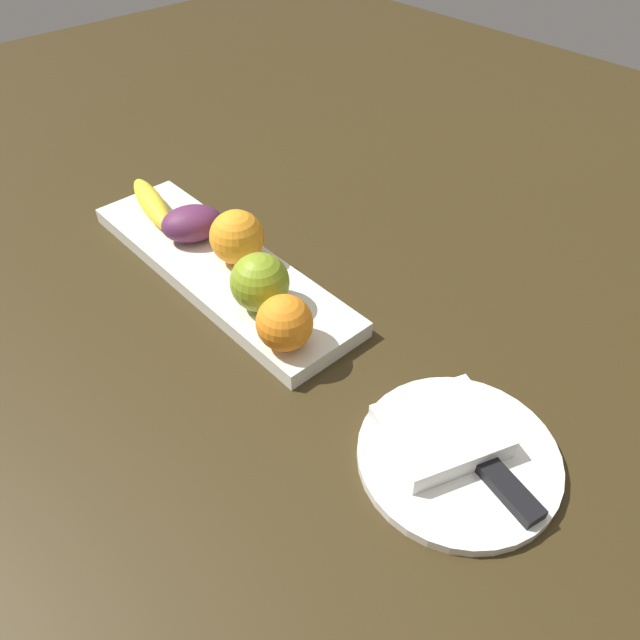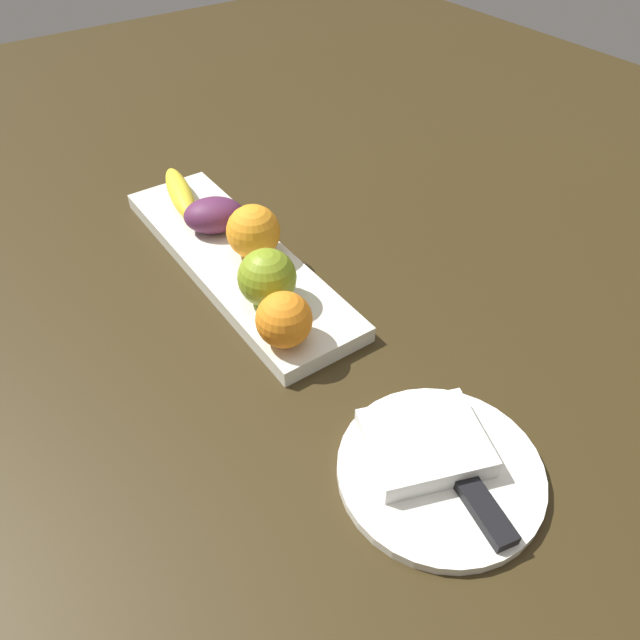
{
  "view_description": "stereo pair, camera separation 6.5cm",
  "coord_description": "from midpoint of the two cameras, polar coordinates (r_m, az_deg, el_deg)",
  "views": [
    {
      "loc": [
        -0.57,
        0.33,
        0.52
      ],
      "look_at": [
        -0.19,
        -0.01,
        0.05
      ],
      "focal_mm": 33.34,
      "sensor_mm": 36.0,
      "label": 1
    },
    {
      "loc": [
        -0.61,
        0.28,
        0.52
      ],
      "look_at": [
        -0.19,
        -0.01,
        0.05
      ],
      "focal_mm": 33.34,
      "sensor_mm": 36.0,
      "label": 2
    }
  ],
  "objects": [
    {
      "name": "ground_plane",
      "position": [
        0.84,
        -11.82,
        3.37
      ],
      "size": [
        2.4,
        2.4,
        0.0
      ],
      "primitive_type": "plane",
      "color": "#322711"
    },
    {
      "name": "apple",
      "position": [
        0.74,
        -8.52,
        3.41
      ],
      "size": [
        0.07,
        0.07,
        0.07
      ],
      "primitive_type": "sphere",
      "color": "olive",
      "rests_on": "fruit_tray"
    },
    {
      "name": "banana",
      "position": [
        0.96,
        -17.72,
        10.5
      ],
      "size": [
        0.16,
        0.07,
        0.03
      ],
      "primitive_type": "ellipsoid",
      "rotation": [
        0.0,
        0.0,
        -0.23
      ],
      "color": "yellow",
      "rests_on": "fruit_tray"
    },
    {
      "name": "grape_bunch",
      "position": [
        0.88,
        -14.31,
        8.9
      ],
      "size": [
        0.09,
        0.11,
        0.05
      ],
      "primitive_type": "ellipsoid",
      "rotation": [
        0.0,
        0.0,
        4.29
      ],
      "color": "#5A264B",
      "rests_on": "fruit_tray"
    },
    {
      "name": "orange_near_banana",
      "position": [
        0.68,
        -6.16,
        -0.39
      ],
      "size": [
        0.07,
        0.07,
        0.07
      ],
      "primitive_type": "sphere",
      "color": "orange",
      "rests_on": "fruit_tray"
    },
    {
      "name": "folded_napkin",
      "position": [
        0.63,
        8.56,
        -10.61
      ],
      "size": [
        0.13,
        0.14,
        0.02
      ],
      "primitive_type": "cube",
      "rotation": [
        0.0,
        0.0,
        -0.36
      ],
      "color": "white",
      "rests_on": "dinner_plate"
    },
    {
      "name": "dinner_plate",
      "position": [
        0.63,
        10.19,
        -12.93
      ],
      "size": [
        0.21,
        0.21,
        0.01
      ],
      "primitive_type": "cylinder",
      "color": "white",
      "rests_on": "ground_plane"
    },
    {
      "name": "fruit_tray",
      "position": [
        0.85,
        -11.84,
        4.96
      ],
      "size": [
        0.47,
        0.13,
        0.02
      ],
      "primitive_type": "cube",
      "color": "silver",
      "rests_on": "ground_plane"
    },
    {
      "name": "orange_near_apple",
      "position": [
        0.82,
        -10.26,
        7.73
      ],
      "size": [
        0.07,
        0.07,
        0.07
      ],
      "primitive_type": "sphere",
      "color": "orange",
      "rests_on": "fruit_tray"
    },
    {
      "name": "knife",
      "position": [
        0.61,
        13.24,
        -14.2
      ],
      "size": [
        0.18,
        0.06,
        0.01
      ],
      "rotation": [
        0.0,
        0.0,
        -0.22
      ],
      "color": "silver",
      "rests_on": "dinner_plate"
    }
  ]
}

